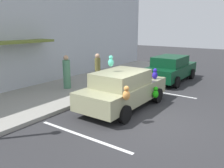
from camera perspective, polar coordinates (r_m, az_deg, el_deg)
The scene contains 10 objects.
ground_plane at distance 8.39m, azimuth 8.03°, elevation -8.93°, with size 60.00×60.00×0.00m, color #2D2D30.
sidewalk at distance 11.39m, azimuth -14.89°, elevation -2.66°, with size 24.00×4.00×0.15m, color gray.
storefront_building at distance 12.66m, azimuth -22.25°, elevation 12.76°, with size 24.00×1.25×6.40m.
parking_stripe_front at distance 11.98m, azimuth 11.98°, elevation -2.02°, with size 0.12×3.60×0.01m, color silver.
parking_stripe_rear at distance 7.29m, azimuth -7.31°, elevation -12.58°, with size 0.12×3.60×0.01m, color silver.
plush_covered_car at distance 9.37m, azimuth 2.85°, elevation -1.19°, with size 4.38×2.12×2.18m.
parked_sedan_behind at distance 14.38m, azimuth 14.35°, elevation 3.74°, with size 4.44×1.96×1.54m.
teddy_bear_on_sidewalk at distance 11.71m, azimuth -2.19°, elevation -0.02°, with size 0.30×0.25×0.57m.
pedestrian_near_shopfront at distance 12.00m, azimuth -11.15°, elevation 2.65°, with size 0.37×0.37×1.71m.
pedestrian_by_lamp at distance 12.66m, azimuth -3.57°, elevation 3.55°, with size 0.31×0.31×1.69m.
Camera 1 is at (-6.91, -3.47, 3.26)m, focal length 36.93 mm.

